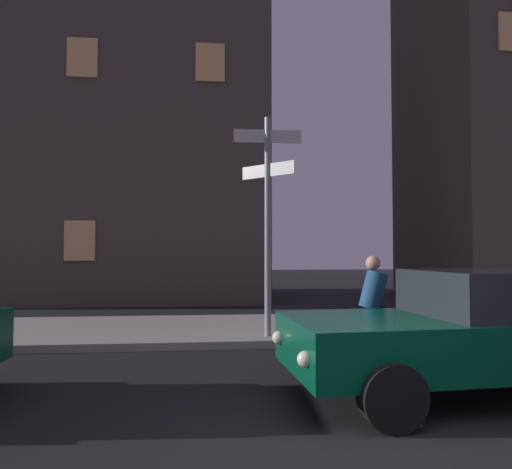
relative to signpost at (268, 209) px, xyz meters
name	(u,v)px	position (x,y,z in m)	size (l,w,h in m)	color
sidewalk_kerb	(276,328)	(0.32, 1.21, -2.39)	(40.00, 3.43, 0.14)	#9E9991
signpost	(268,209)	(0.00, 0.00, 0.00)	(1.26, 0.87, 4.01)	gray
car_near_right	(482,329)	(2.11, -3.33, -1.70)	(4.56, 2.18, 1.45)	#05472D
cyclist	(377,313)	(1.46, -1.63, -1.71)	(1.82, 0.33, 1.61)	black
building_left_block	(107,34)	(-4.94, 9.19, 7.36)	(11.57, 6.58, 19.65)	#4C443D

